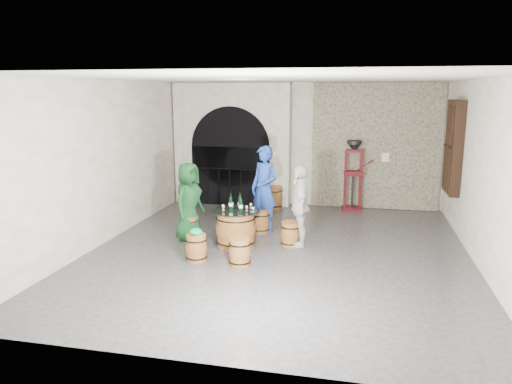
% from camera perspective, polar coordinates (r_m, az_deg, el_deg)
% --- Properties ---
extents(ground, '(8.00, 8.00, 0.00)m').
position_cam_1_polar(ground, '(9.28, 2.68, -6.98)').
color(ground, '#2B2B2E').
rests_on(ground, ground).
extents(wall_back, '(8.00, 0.00, 8.00)m').
position_cam_1_polar(wall_back, '(12.82, 5.80, 5.55)').
color(wall_back, silver).
rests_on(wall_back, ground).
extents(wall_front, '(8.00, 0.00, 8.00)m').
position_cam_1_polar(wall_front, '(5.08, -4.83, -4.09)').
color(wall_front, silver).
rests_on(wall_front, ground).
extents(wall_left, '(0.00, 8.00, 8.00)m').
position_cam_1_polar(wall_left, '(10.08, -17.28, 3.37)').
color(wall_left, silver).
rests_on(wall_left, ground).
extents(wall_right, '(0.00, 8.00, 8.00)m').
position_cam_1_polar(wall_right, '(9.01, 25.32, 1.81)').
color(wall_right, silver).
rests_on(wall_right, ground).
extents(ceiling, '(8.00, 8.00, 0.00)m').
position_cam_1_polar(ceiling, '(8.78, 2.89, 13.19)').
color(ceiling, beige).
rests_on(ceiling, wall_back).
extents(stone_facing_panel, '(3.20, 0.12, 3.18)m').
position_cam_1_polar(stone_facing_panel, '(12.68, 13.90, 5.20)').
color(stone_facing_panel, gray).
rests_on(stone_facing_panel, ground).
extents(arched_opening, '(3.10, 0.60, 3.19)m').
position_cam_1_polar(arched_opening, '(12.92, -2.78, 5.57)').
color(arched_opening, silver).
rests_on(arched_opening, ground).
extents(shuttered_window, '(0.23, 1.10, 2.00)m').
position_cam_1_polar(shuttered_window, '(11.29, 22.19, 4.91)').
color(shuttered_window, black).
rests_on(shuttered_window, wall_right).
extents(barrel_table, '(0.94, 0.94, 0.73)m').
position_cam_1_polar(barrel_table, '(9.47, -2.39, -4.29)').
color(barrel_table, brown).
rests_on(barrel_table, ground).
extents(barrel_stool_left, '(0.39, 0.39, 0.49)m').
position_cam_1_polar(barrel_stool_left, '(10.04, -7.78, -4.17)').
color(barrel_stool_left, brown).
rests_on(barrel_stool_left, ground).
extents(barrel_stool_far, '(0.39, 0.39, 0.49)m').
position_cam_1_polar(barrel_stool_far, '(10.41, 0.55, -3.48)').
color(barrel_stool_far, brown).
rests_on(barrel_stool_far, ground).
extents(barrel_stool_right, '(0.39, 0.39, 0.49)m').
position_cam_1_polar(barrel_stool_right, '(9.53, 4.07, -4.95)').
color(barrel_stool_right, brown).
rests_on(barrel_stool_right, ground).
extents(barrel_stool_near_right, '(0.39, 0.39, 0.49)m').
position_cam_1_polar(barrel_stool_near_right, '(8.49, -1.91, -7.06)').
color(barrel_stool_near_right, brown).
rests_on(barrel_stool_near_right, ground).
extents(barrel_stool_near_left, '(0.39, 0.39, 0.49)m').
position_cam_1_polar(barrel_stool_near_left, '(8.77, -7.03, -6.52)').
color(barrel_stool_near_left, brown).
rests_on(barrel_stool_near_left, ground).
extents(green_cap, '(0.26, 0.22, 0.12)m').
position_cam_1_polar(green_cap, '(8.68, -7.06, -4.68)').
color(green_cap, '#0D9947').
rests_on(green_cap, barrel_stool_near_left).
extents(person_green, '(0.69, 0.88, 1.59)m').
position_cam_1_polar(person_green, '(9.91, -7.91, -1.09)').
color(person_green, '#103B1B').
rests_on(person_green, ground).
extents(person_blue, '(0.81, 0.73, 1.85)m').
position_cam_1_polar(person_blue, '(10.40, 0.98, 0.38)').
color(person_blue, '#1B3A98').
rests_on(person_blue, ground).
extents(person_white, '(0.54, 0.99, 1.60)m').
position_cam_1_polar(person_white, '(9.40, 5.18, -1.67)').
color(person_white, beige).
rests_on(person_white, ground).
extents(wine_bottle_left, '(0.08, 0.08, 0.32)m').
position_cam_1_polar(wine_bottle_left, '(9.39, -2.98, -1.28)').
color(wine_bottle_left, black).
rests_on(wine_bottle_left, barrel_table).
extents(wine_bottle_center, '(0.08, 0.08, 0.32)m').
position_cam_1_polar(wine_bottle_center, '(9.22, -1.80, -1.52)').
color(wine_bottle_center, black).
rests_on(wine_bottle_center, barrel_table).
extents(wine_bottle_right, '(0.08, 0.08, 0.32)m').
position_cam_1_polar(wine_bottle_right, '(9.42, -1.91, -1.23)').
color(wine_bottle_right, black).
rests_on(wine_bottle_right, barrel_table).
extents(tasting_glass_a, '(0.05, 0.05, 0.10)m').
position_cam_1_polar(tasting_glass_a, '(9.36, -3.85, -1.86)').
color(tasting_glass_a, '#B36122').
rests_on(tasting_glass_a, barrel_table).
extents(tasting_glass_b, '(0.05, 0.05, 0.10)m').
position_cam_1_polar(tasting_glass_b, '(9.30, -1.09, -1.92)').
color(tasting_glass_b, '#B36122').
rests_on(tasting_glass_b, barrel_table).
extents(tasting_glass_c, '(0.05, 0.05, 0.10)m').
position_cam_1_polar(tasting_glass_c, '(9.60, -2.81, -1.49)').
color(tasting_glass_c, '#B36122').
rests_on(tasting_glass_c, barrel_table).
extents(tasting_glass_d, '(0.05, 0.05, 0.10)m').
position_cam_1_polar(tasting_glass_d, '(9.52, -0.60, -1.61)').
color(tasting_glass_d, '#B36122').
rests_on(tasting_glass_d, barrel_table).
extents(tasting_glass_e, '(0.05, 0.05, 0.10)m').
position_cam_1_polar(tasting_glass_e, '(9.20, -0.34, -2.07)').
color(tasting_glass_e, '#B36122').
rests_on(tasting_glass_e, barrel_table).
extents(tasting_glass_f, '(0.05, 0.05, 0.10)m').
position_cam_1_polar(tasting_glass_f, '(9.42, -3.90, -1.77)').
color(tasting_glass_f, '#B36122').
rests_on(tasting_glass_f, barrel_table).
extents(side_barrel, '(0.45, 0.45, 0.59)m').
position_cam_1_polar(side_barrel, '(12.47, 2.14, -0.66)').
color(side_barrel, brown).
rests_on(side_barrel, ground).
extents(corking_press, '(0.75, 0.46, 1.78)m').
position_cam_1_polar(corking_press, '(12.40, 11.38, 2.53)').
color(corking_press, '#540E15').
rests_on(corking_press, ground).
extents(control_box, '(0.18, 0.10, 0.22)m').
position_cam_1_polar(control_box, '(12.64, 14.99, 3.98)').
color(control_box, silver).
rests_on(control_box, wall_back).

